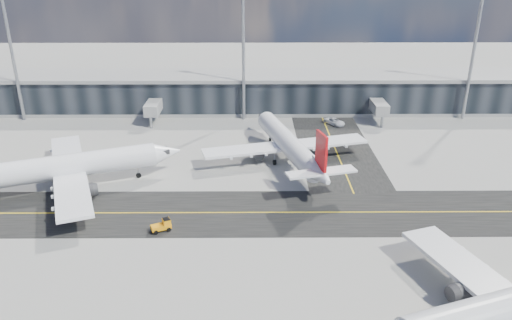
% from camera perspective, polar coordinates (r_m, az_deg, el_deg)
% --- Properties ---
extents(ground, '(300.00, 300.00, 0.00)m').
position_cam_1_polar(ground, '(70.16, -2.00, -7.60)').
color(ground, gray).
rests_on(ground, ground).
extents(taxiway_lanes, '(180.00, 63.00, 0.03)m').
position_cam_1_polar(taxiway_lanes, '(79.59, 1.02, -3.67)').
color(taxiway_lanes, black).
rests_on(taxiway_lanes, ground).
extents(terminal_concourse, '(152.00, 19.80, 8.80)m').
position_cam_1_polar(terminal_concourse, '(119.62, -1.33, 7.60)').
color(terminal_concourse, black).
rests_on(terminal_concourse, ground).
extents(floodlight_masts, '(102.50, 0.70, 28.90)m').
position_cam_1_polar(floodlight_masts, '(110.29, -1.46, 12.43)').
color(floodlight_masts, gray).
rests_on(floodlight_masts, ground).
extents(airliner_af, '(37.77, 32.67, 11.61)m').
position_cam_1_polar(airliner_af, '(84.69, -21.68, -0.84)').
color(airliner_af, white).
rests_on(airliner_af, ground).
extents(airliner_redtail, '(30.69, 35.66, 10.70)m').
position_cam_1_polar(airliner_redtail, '(89.34, 3.75, 1.80)').
color(airliner_redtail, white).
rests_on(airliner_redtail, ground).
extents(baggage_tug, '(2.98, 2.28, 1.69)m').
position_cam_1_polar(baggage_tug, '(69.92, -10.61, -7.34)').
color(baggage_tug, orange).
rests_on(baggage_tug, ground).
extents(service_van, '(4.95, 5.52, 1.42)m').
position_cam_1_polar(service_van, '(111.57, 8.96, 4.37)').
color(service_van, white).
rests_on(service_van, ground).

